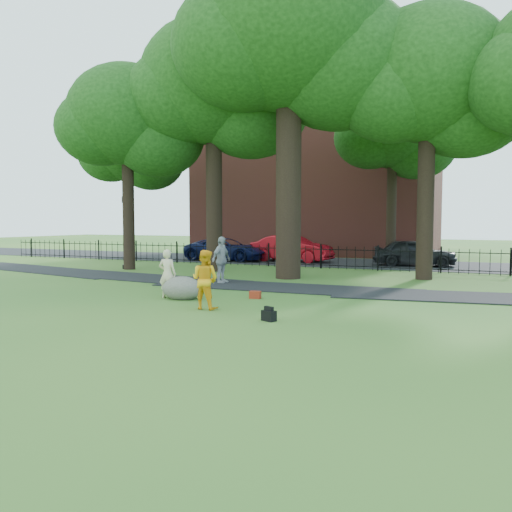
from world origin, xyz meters
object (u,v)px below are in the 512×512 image
at_px(boulder, 182,287).
at_px(red_sedan, 292,248).
at_px(big_tree, 293,42).
at_px(man, 205,280).
at_px(woman, 167,274).
at_px(lamppost, 126,232).

distance_m(boulder, red_sedan, 15.47).
height_order(big_tree, man, big_tree).
relative_size(woman, lamppost, 0.41).
distance_m(big_tree, boulder, 12.04).
xyz_separation_m(boulder, lamppost, (-8.22, 7.52, 1.53)).
bearing_deg(big_tree, red_sedan, 109.72).
bearing_deg(boulder, woman, -170.88).
distance_m(woman, man, 2.46).
relative_size(big_tree, lamppost, 3.65).
relative_size(man, boulder, 1.25).
bearing_deg(lamppost, big_tree, 14.97).
relative_size(big_tree, red_sedan, 2.88).
height_order(woman, red_sedan, red_sedan).
bearing_deg(man, red_sedan, -76.00).
relative_size(man, lamppost, 0.43).
distance_m(lamppost, red_sedan, 10.22).
bearing_deg(man, boulder, -36.90).
distance_m(woman, lamppost, 10.89).
xyz_separation_m(big_tree, red_sedan, (-3.01, 8.41, -9.32)).
xyz_separation_m(big_tree, boulder, (-1.25, -6.96, -9.75)).
bearing_deg(big_tree, lamppost, 176.61).
bearing_deg(lamppost, woman, -26.20).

